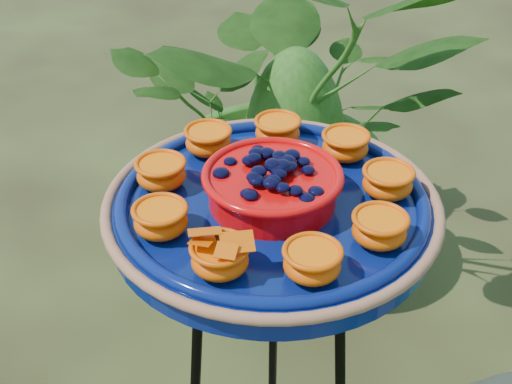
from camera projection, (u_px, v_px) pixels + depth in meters
feeder_dish at (272, 203)px, 0.92m from camera, size 0.55×0.55×0.10m
shrub_back_left at (295, 120)px, 1.89m from camera, size 1.09×1.03×0.96m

